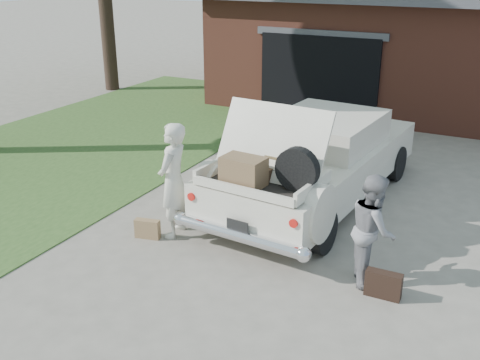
% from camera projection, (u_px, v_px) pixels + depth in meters
% --- Properties ---
extents(ground, '(90.00, 90.00, 0.00)m').
position_uv_depth(ground, '(220.00, 267.00, 7.85)').
color(ground, gray).
rests_on(ground, ground).
extents(grass_strip, '(6.00, 16.00, 0.02)m').
position_uv_depth(grass_strip, '(73.00, 149.00, 12.67)').
color(grass_strip, '#2D4C1E').
rests_on(grass_strip, ground).
extents(house, '(12.80, 7.80, 3.30)m').
position_uv_depth(house, '(441.00, 45.00, 16.29)').
color(house, brown).
rests_on(house, ground).
extents(sedan, '(2.43, 5.36, 2.04)m').
position_uv_depth(sedan, '(316.00, 160.00, 9.73)').
color(sedan, silver).
rests_on(sedan, ground).
extents(woman_left, '(0.51, 0.71, 1.79)m').
position_uv_depth(woman_left, '(173.00, 181.00, 8.47)').
color(woman_left, beige).
rests_on(woman_left, ground).
extents(woman_right, '(0.81, 0.89, 1.50)m').
position_uv_depth(woman_right, '(373.00, 229.00, 7.28)').
color(woman_right, gray).
rests_on(woman_right, ground).
extents(suitcase_left, '(0.41, 0.21, 0.30)m').
position_uv_depth(suitcase_left, '(147.00, 229.00, 8.62)').
color(suitcase_left, '#99764E').
rests_on(suitcase_left, ground).
extents(suitcase_right, '(0.46, 0.15, 0.35)m').
position_uv_depth(suitcase_right, '(383.00, 285.00, 7.10)').
color(suitcase_right, black).
rests_on(suitcase_right, ground).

